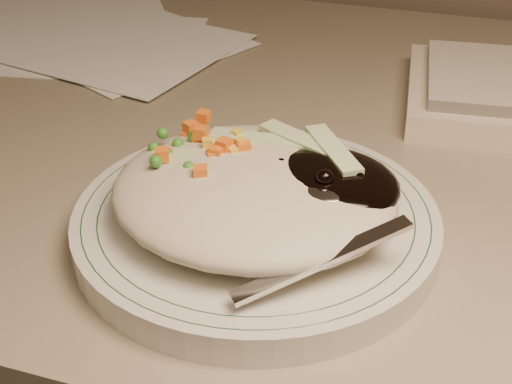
% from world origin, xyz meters
% --- Properties ---
extents(desk, '(1.40, 0.70, 0.74)m').
position_xyz_m(desk, '(0.00, 1.38, 0.54)').
color(desk, gray).
rests_on(desk, ground).
extents(plate, '(0.25, 0.25, 0.02)m').
position_xyz_m(plate, '(-0.06, 1.19, 0.75)').
color(plate, silver).
rests_on(plate, desk).
extents(plate_rim, '(0.24, 0.24, 0.00)m').
position_xyz_m(plate_rim, '(-0.06, 1.19, 0.76)').
color(plate_rim, '#144723').
rests_on(plate_rim, plate).
extents(meal, '(0.20, 0.19, 0.05)m').
position_xyz_m(meal, '(-0.06, 1.19, 0.78)').
color(meal, '#BBAF98').
rests_on(meal, plate).
extents(papers, '(0.47, 0.36, 0.00)m').
position_xyz_m(papers, '(-0.39, 1.51, 0.74)').
color(papers, white).
rests_on(papers, desk).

